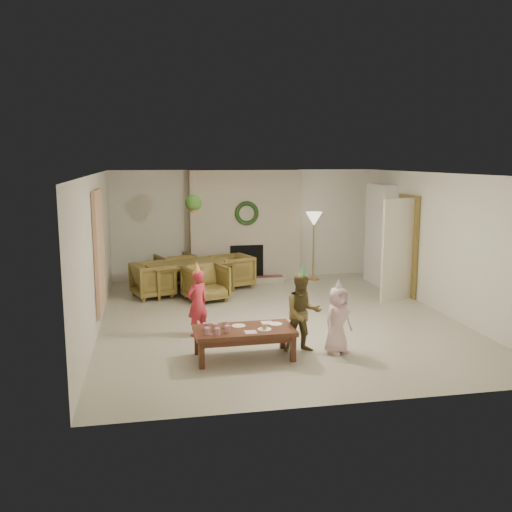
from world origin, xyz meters
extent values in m
plane|color=#B7B29E|center=(0.00, 0.00, 0.00)|extent=(7.00, 7.00, 0.00)
plane|color=white|center=(0.00, 0.00, 2.50)|extent=(7.00, 7.00, 0.00)
plane|color=silver|center=(0.00, 3.50, 1.25)|extent=(7.00, 0.00, 7.00)
plane|color=silver|center=(0.00, -3.50, 1.25)|extent=(7.00, 0.00, 7.00)
plane|color=silver|center=(-3.00, 0.00, 1.25)|extent=(0.00, 7.00, 7.00)
plane|color=silver|center=(3.00, 0.00, 1.25)|extent=(0.00, 7.00, 7.00)
cube|color=#522E15|center=(0.00, 3.30, 1.25)|extent=(2.50, 0.40, 2.50)
cube|color=maroon|center=(0.00, 2.95, 0.06)|extent=(1.60, 0.30, 0.12)
cube|color=black|center=(0.00, 3.12, 0.45)|extent=(0.75, 0.12, 0.75)
torus|color=#193815|center=(0.00, 3.07, 1.55)|extent=(0.54, 0.10, 0.54)
cylinder|color=gold|center=(1.54, 3.00, 0.02)|extent=(0.29, 0.29, 0.03)
cylinder|color=gold|center=(1.54, 3.00, 0.73)|extent=(0.03, 0.03, 1.40)
cone|color=beige|center=(1.54, 3.00, 1.40)|extent=(0.37, 0.37, 0.31)
cube|color=white|center=(2.84, 2.30, 1.10)|extent=(0.30, 1.00, 2.20)
cube|color=white|center=(2.82, 2.30, 0.45)|extent=(0.30, 0.92, 0.03)
cube|color=white|center=(2.82, 2.30, 0.85)|extent=(0.30, 0.92, 0.03)
cube|color=white|center=(2.82, 2.30, 1.25)|extent=(0.30, 0.92, 0.03)
cube|color=white|center=(2.82, 2.30, 1.65)|extent=(0.30, 0.92, 0.03)
cube|color=#B64721|center=(2.80, 2.15, 0.59)|extent=(0.20, 0.40, 0.24)
cube|color=#235682|center=(2.80, 2.35, 0.99)|extent=(0.20, 0.44, 0.24)
cube|color=#AC7024|center=(2.80, 2.20, 1.38)|extent=(0.20, 0.36, 0.22)
cube|color=brown|center=(2.96, 1.20, 1.02)|extent=(0.05, 0.86, 2.04)
cube|color=beige|center=(2.58, 0.82, 1.00)|extent=(0.77, 0.32, 2.00)
cube|color=beige|center=(-2.96, 0.20, 1.25)|extent=(0.06, 1.20, 2.00)
imported|color=brown|center=(-1.35, 2.24, 0.32)|extent=(2.04, 1.54, 0.64)
imported|color=brown|center=(-1.09, 1.49, 0.35)|extent=(0.96, 0.97, 0.70)
imported|color=brown|center=(-1.61, 2.99, 0.35)|extent=(0.96, 0.97, 0.70)
imported|color=brown|center=(-2.10, 1.98, 0.35)|extent=(0.97, 0.96, 0.70)
imported|color=brown|center=(-0.41, 2.56, 0.35)|extent=(0.97, 0.96, 0.70)
cylinder|color=tan|center=(-1.30, 1.50, 2.15)|extent=(0.01, 0.01, 0.70)
cylinder|color=#9C5832|center=(-1.30, 1.50, 1.80)|extent=(0.16, 0.16, 0.12)
sphere|color=#284E1A|center=(-1.30, 1.50, 1.92)|extent=(0.32, 0.32, 0.32)
cube|color=#532C1B|center=(-0.89, -1.80, 0.39)|extent=(1.40, 0.72, 0.06)
cube|color=#532C1B|center=(-0.89, -1.80, 0.32)|extent=(1.29, 0.61, 0.09)
cube|color=#532C1B|center=(-1.51, -2.10, 0.18)|extent=(0.08, 0.08, 0.36)
cube|color=#532C1B|center=(-0.25, -2.07, 0.18)|extent=(0.08, 0.08, 0.36)
cube|color=#532C1B|center=(-1.52, -1.54, 0.18)|extent=(0.08, 0.08, 0.36)
cube|color=#532C1B|center=(-0.27, -1.51, 0.18)|extent=(0.08, 0.08, 0.36)
cylinder|color=silver|center=(-1.42, -1.98, 0.47)|extent=(0.08, 0.08, 0.10)
cylinder|color=silver|center=(-1.42, -1.76, 0.47)|extent=(0.08, 0.08, 0.10)
cylinder|color=silver|center=(-1.29, -2.03, 0.47)|extent=(0.08, 0.08, 0.10)
cylinder|color=silver|center=(-1.29, -1.81, 0.47)|extent=(0.08, 0.08, 0.10)
cylinder|color=silver|center=(-1.14, -1.94, 0.47)|extent=(0.08, 0.08, 0.10)
cylinder|color=silver|center=(-1.15, -1.72, 0.47)|extent=(0.08, 0.08, 0.10)
cylinder|color=white|center=(-0.94, -1.68, 0.43)|extent=(0.20, 0.20, 0.01)
cylinder|color=white|center=(-0.62, -1.90, 0.43)|extent=(0.20, 0.20, 0.01)
cylinder|color=white|center=(-0.41, -1.69, 0.43)|extent=(0.20, 0.20, 0.01)
sphere|color=tan|center=(-0.62, -1.90, 0.47)|extent=(0.08, 0.08, 0.07)
cube|color=#EBADBB|center=(-0.83, -1.99, 0.43)|extent=(0.16, 0.16, 0.01)
cube|color=#EBADBB|center=(-0.52, -1.60, 0.43)|extent=(0.16, 0.16, 0.01)
imported|color=#C02938|center=(-1.44, -0.68, 0.52)|extent=(0.46, 0.42, 1.05)
cone|color=gold|center=(-1.44, -0.68, 1.09)|extent=(0.17, 0.17, 0.20)
imported|color=brown|center=(-0.02, -1.70, 0.57)|extent=(0.56, 0.44, 1.15)
cone|color=#4DB55D|center=(-0.02, -1.70, 1.19)|extent=(0.17, 0.17, 0.19)
imported|color=#FCCAD3|center=(0.46, -1.84, 0.48)|extent=(0.56, 0.49, 0.97)
cone|color=silver|center=(0.46, -1.84, 1.00)|extent=(0.16, 0.16, 0.17)
camera|label=1|loc=(-2.13, -9.16, 2.75)|focal=39.25mm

